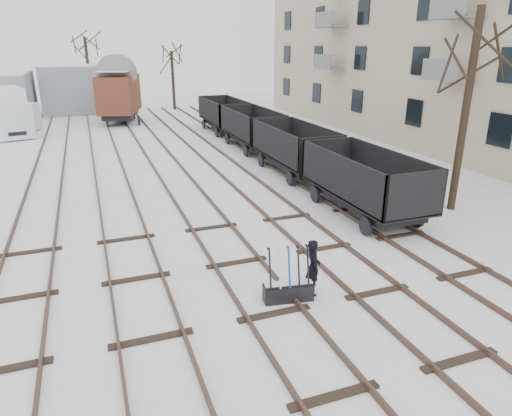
{
  "coord_description": "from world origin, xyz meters",
  "views": [
    {
      "loc": [
        -3.79,
        -8.98,
        6.31
      ],
      "look_at": [
        1.13,
        4.36,
        1.2
      ],
      "focal_mm": 32.0,
      "sensor_mm": 36.0,
      "label": 1
    }
  ],
  "objects_px": {
    "ground_frame": "(288,290)",
    "box_van_wagon": "(119,92)",
    "worker": "(313,267)",
    "lorry": "(7,110)",
    "panel_van": "(15,120)",
    "freight_wagon_a": "(364,191)"
  },
  "relations": [
    {
      "from": "lorry",
      "to": "panel_van",
      "type": "distance_m",
      "value": 0.91
    },
    {
      "from": "panel_van",
      "to": "lorry",
      "type": "bearing_deg",
      "value": 156.82
    },
    {
      "from": "lorry",
      "to": "box_van_wagon",
      "type": "bearing_deg",
      "value": 1.45
    },
    {
      "from": "ground_frame",
      "to": "box_van_wagon",
      "type": "height_order",
      "value": "box_van_wagon"
    },
    {
      "from": "worker",
      "to": "lorry",
      "type": "height_order",
      "value": "lorry"
    },
    {
      "from": "freight_wagon_a",
      "to": "box_van_wagon",
      "type": "relative_size",
      "value": 0.96
    },
    {
      "from": "panel_van",
      "to": "worker",
      "type": "bearing_deg",
      "value": -52.43
    },
    {
      "from": "freight_wagon_a",
      "to": "lorry",
      "type": "relative_size",
      "value": 0.78
    },
    {
      "from": "freight_wagon_a",
      "to": "panel_van",
      "type": "xyz_separation_m",
      "value": [
        -14.81,
        23.58,
        0.13
      ]
    },
    {
      "from": "freight_wagon_a",
      "to": "box_van_wagon",
      "type": "bearing_deg",
      "value": 104.88
    },
    {
      "from": "lorry",
      "to": "worker",
      "type": "bearing_deg",
      "value": -84.0
    },
    {
      "from": "panel_van",
      "to": "ground_frame",
      "type": "bearing_deg",
      "value": -53.85
    },
    {
      "from": "box_van_wagon",
      "to": "lorry",
      "type": "distance_m",
      "value": 8.64
    },
    {
      "from": "worker",
      "to": "box_van_wagon",
      "type": "height_order",
      "value": "box_van_wagon"
    },
    {
      "from": "freight_wagon_a",
      "to": "lorry",
      "type": "distance_m",
      "value": 28.46
    },
    {
      "from": "ground_frame",
      "to": "panel_van",
      "type": "bearing_deg",
      "value": 117.23
    },
    {
      "from": "worker",
      "to": "box_van_wagon",
      "type": "distance_m",
      "value": 31.28
    },
    {
      "from": "ground_frame",
      "to": "lorry",
      "type": "distance_m",
      "value": 30.59
    },
    {
      "from": "worker",
      "to": "ground_frame",
      "type": "bearing_deg",
      "value": 110.27
    },
    {
      "from": "lorry",
      "to": "panel_van",
      "type": "height_order",
      "value": "lorry"
    },
    {
      "from": "panel_van",
      "to": "freight_wagon_a",
      "type": "bearing_deg",
      "value": -40.01
    },
    {
      "from": "worker",
      "to": "freight_wagon_a",
      "type": "xyz_separation_m",
      "value": [
        4.64,
        4.82,
        0.16
      ]
    }
  ]
}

